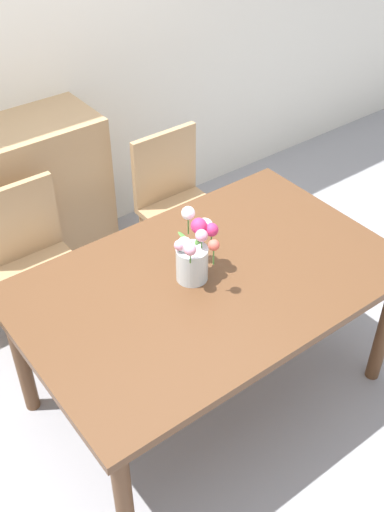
{
  "coord_description": "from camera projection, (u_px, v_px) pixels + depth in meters",
  "views": [
    {
      "loc": [
        -1.25,
        -1.53,
        2.48
      ],
      "look_at": [
        -0.06,
        0.05,
        0.87
      ],
      "focal_mm": 42.89,
      "sensor_mm": 36.0,
      "label": 1
    }
  ],
  "objects": [
    {
      "name": "chair_right",
      "position": [
        176.0,
        199.0,
        3.52
      ],
      "size": [
        0.42,
        0.42,
        0.9
      ],
      "rotation": [
        0.0,
        0.0,
        3.14
      ],
      "color": "tan",
      "rests_on": "ground_plane"
    },
    {
      "name": "dining_table",
      "position": [
        209.0,
        292.0,
        2.68
      ],
      "size": [
        1.65,
        1.05,
        0.75
      ],
      "color": "brown",
      "rests_on": "ground_plane"
    },
    {
      "name": "back_wall",
      "position": [
        22.0,
        26.0,
        3.21
      ],
      "size": [
        7.0,
        0.1,
        2.8
      ],
      "primitive_type": "cube",
      "color": "silver",
      "rests_on": "ground_plane"
    },
    {
      "name": "ground_plane",
      "position": [
        207.0,
        390.0,
        3.1
      ],
      "size": [
        12.0,
        12.0,
        0.0
      ],
      "primitive_type": "plane",
      "color": "#939399"
    },
    {
      "name": "chair_left",
      "position": [
        33.0,
        259.0,
        3.1
      ],
      "size": [
        0.42,
        0.42,
        0.9
      ],
      "rotation": [
        0.0,
        0.0,
        3.14
      ],
      "color": "tan",
      "rests_on": "ground_plane"
    },
    {
      "name": "flower_vase",
      "position": [
        194.0,
        252.0,
        2.55
      ],
      "size": [
        0.21,
        0.28,
        0.29
      ],
      "color": "silver",
      "rests_on": "dining_table"
    }
  ]
}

